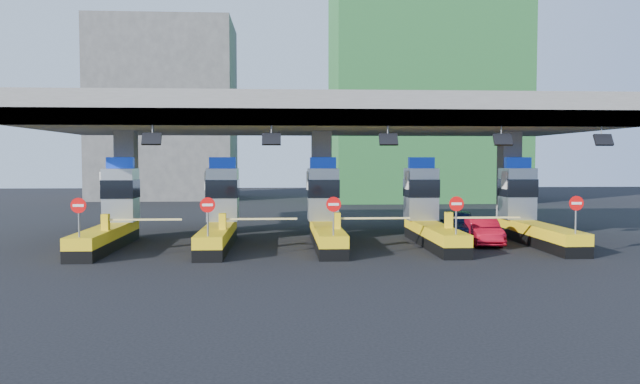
{
  "coord_description": "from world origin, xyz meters",
  "views": [
    {
      "loc": [
        -2.08,
        -29.41,
        4.05
      ],
      "look_at": [
        -0.26,
        0.0,
        2.5
      ],
      "focal_mm": 35.0,
      "sensor_mm": 36.0,
      "label": 1
    }
  ],
  "objects": [
    {
      "name": "bg_building_concrete",
      "position": [
        -14.0,
        36.0,
        9.0
      ],
      "size": [
        14.0,
        10.0,
        18.0
      ],
      "primitive_type": "cube",
      "color": "#4C4C49",
      "rests_on": "ground"
    },
    {
      "name": "toll_lane_far_left",
      "position": [
        -10.0,
        0.28,
        1.4
      ],
      "size": [
        4.43,
        8.0,
        4.16
      ],
      "color": "black",
      "rests_on": "ground"
    },
    {
      "name": "toll_lane_left",
      "position": [
        -5.0,
        0.28,
        1.4
      ],
      "size": [
        4.43,
        8.0,
        4.16
      ],
      "color": "black",
      "rests_on": "ground"
    },
    {
      "name": "toll_canopy",
      "position": [
        0.0,
        2.87,
        6.13
      ],
      "size": [
        28.0,
        12.09,
        7.0
      ],
      "color": "slate",
      "rests_on": "ground"
    },
    {
      "name": "bg_building_scaffold",
      "position": [
        12.0,
        32.0,
        14.0
      ],
      "size": [
        18.0,
        12.0,
        28.0
      ],
      "primitive_type": "cube",
      "color": "#1E5926",
      "rests_on": "ground"
    },
    {
      "name": "ground",
      "position": [
        0.0,
        0.0,
        0.0
      ],
      "size": [
        120.0,
        120.0,
        0.0
      ],
      "primitive_type": "plane",
      "color": "black",
      "rests_on": "ground"
    },
    {
      "name": "toll_lane_center",
      "position": [
        0.0,
        0.28,
        1.4
      ],
      "size": [
        4.43,
        8.0,
        4.16
      ],
      "color": "black",
      "rests_on": "ground"
    },
    {
      "name": "toll_lane_far_right",
      "position": [
        10.0,
        0.28,
        1.4
      ],
      "size": [
        4.43,
        8.0,
        4.16
      ],
      "color": "black",
      "rests_on": "ground"
    },
    {
      "name": "van",
      "position": [
        6.91,
        1.69,
        0.75
      ],
      "size": [
        2.99,
        4.71,
        1.49
      ],
      "primitive_type": "imported",
      "rotation": [
        0.0,
        0.0,
        -0.3
      ],
      "color": "black",
      "rests_on": "ground"
    },
    {
      "name": "toll_lane_right",
      "position": [
        5.0,
        0.28,
        1.4
      ],
      "size": [
        4.43,
        8.0,
        4.16
      ],
      "color": "black",
      "rests_on": "ground"
    },
    {
      "name": "red_car",
      "position": [
        7.48,
        -0.46,
        0.63
      ],
      "size": [
        1.7,
        3.92,
        1.25
      ],
      "primitive_type": "imported",
      "rotation": [
        0.0,
        0.0,
        -0.1
      ],
      "color": "red",
      "rests_on": "ground"
    }
  ]
}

